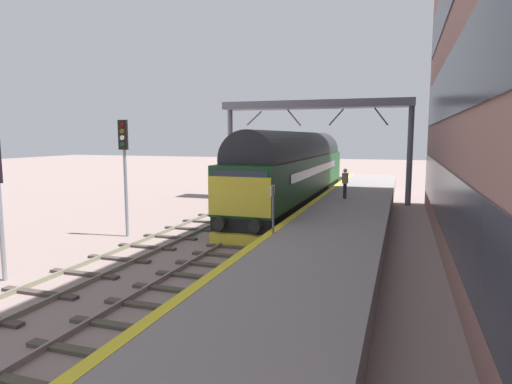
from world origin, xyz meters
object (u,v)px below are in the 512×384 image
(diesel_locomotive, at_px, (295,169))
(waiting_passenger, at_px, (345,181))
(platform_number_sign, at_px, (273,201))
(signal_post_far, at_px, (124,162))

(diesel_locomotive, relative_size, waiting_passenger, 11.83)
(platform_number_sign, bearing_deg, waiting_passenger, 82.46)
(diesel_locomotive, relative_size, signal_post_far, 3.81)
(platform_number_sign, distance_m, waiting_passenger, 9.80)
(signal_post_far, height_order, platform_number_sign, signal_post_far)
(diesel_locomotive, distance_m, waiting_passenger, 3.46)
(signal_post_far, distance_m, waiting_passenger, 11.74)
(signal_post_far, distance_m, platform_number_sign, 7.49)
(diesel_locomotive, bearing_deg, platform_number_sign, -80.52)
(diesel_locomotive, bearing_deg, signal_post_far, -119.69)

